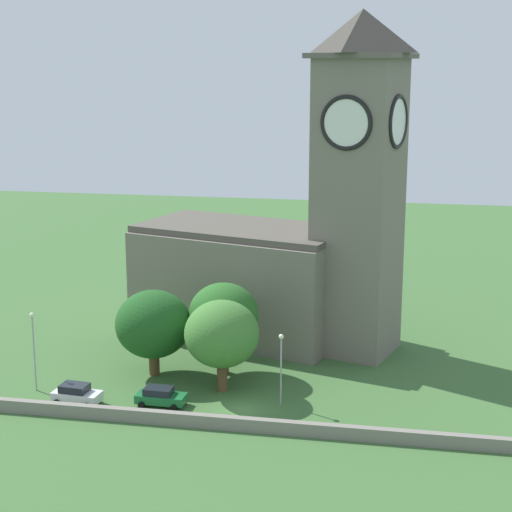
{
  "coord_description": "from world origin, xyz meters",
  "views": [
    {
      "loc": [
        13.84,
        -66.0,
        28.98
      ],
      "look_at": [
        -0.29,
        7.73,
        11.82
      ],
      "focal_mm": 58.89,
      "sensor_mm": 36.0,
      "label": 1
    }
  ],
  "objects_px": {
    "tree_by_tower": "(153,324)",
    "tree_riverside_east": "(224,315)",
    "streetlamp_west_mid": "(281,357)",
    "car_white": "(76,394)",
    "church": "(284,246)",
    "streetlamp_west_end": "(33,339)",
    "tree_churchyard": "(222,334)",
    "car_green": "(160,396)"
  },
  "relations": [
    {
      "from": "church",
      "to": "tree_churchyard",
      "type": "distance_m",
      "value": 16.72
    },
    {
      "from": "streetlamp_west_mid",
      "to": "tree_churchyard",
      "type": "bearing_deg",
      "value": 159.97
    },
    {
      "from": "tree_riverside_east",
      "to": "streetlamp_west_mid",
      "type": "bearing_deg",
      "value": -44.75
    },
    {
      "from": "tree_by_tower",
      "to": "church",
      "type": "bearing_deg",
      "value": 51.03
    },
    {
      "from": "car_white",
      "to": "car_green",
      "type": "xyz_separation_m",
      "value": [
        7.29,
        1.11,
        -0.09
      ]
    },
    {
      "from": "car_green",
      "to": "streetlamp_west_mid",
      "type": "bearing_deg",
      "value": 12.52
    },
    {
      "from": "tree_by_tower",
      "to": "tree_riverside_east",
      "type": "bearing_deg",
      "value": 15.1
    },
    {
      "from": "streetlamp_west_mid",
      "to": "tree_churchyard",
      "type": "xyz_separation_m",
      "value": [
        -5.74,
        2.09,
        1.04
      ]
    },
    {
      "from": "tree_churchyard",
      "to": "car_white",
      "type": "bearing_deg",
      "value": -155.08
    },
    {
      "from": "church",
      "to": "tree_riverside_east",
      "type": "xyz_separation_m",
      "value": [
        -4.04,
        -11.21,
        -4.44
      ]
    },
    {
      "from": "church",
      "to": "tree_by_tower",
      "type": "relative_size",
      "value": 4.13
    },
    {
      "from": "church",
      "to": "streetlamp_west_mid",
      "type": "height_order",
      "value": "church"
    },
    {
      "from": "car_white",
      "to": "streetlamp_west_end",
      "type": "bearing_deg",
      "value": 154.59
    },
    {
      "from": "streetlamp_west_end",
      "to": "tree_riverside_east",
      "type": "distance_m",
      "value": 17.56
    },
    {
      "from": "church",
      "to": "tree_by_tower",
      "type": "bearing_deg",
      "value": -128.97
    },
    {
      "from": "church",
      "to": "tree_churchyard",
      "type": "relative_size",
      "value": 4.04
    },
    {
      "from": "streetlamp_west_mid",
      "to": "car_white",
      "type": "bearing_deg",
      "value": -169.07
    },
    {
      "from": "streetlamp_west_end",
      "to": "tree_churchyard",
      "type": "bearing_deg",
      "value": 10.76
    },
    {
      "from": "church",
      "to": "streetlamp_west_mid",
      "type": "xyz_separation_m",
      "value": [
        2.57,
        -17.76,
        -5.94
      ]
    },
    {
      "from": "church",
      "to": "streetlamp_west_end",
      "type": "relative_size",
      "value": 4.63
    },
    {
      "from": "church",
      "to": "tree_by_tower",
      "type": "height_order",
      "value": "church"
    },
    {
      "from": "car_white",
      "to": "tree_by_tower",
      "type": "xyz_separation_m",
      "value": [
        4.49,
        8.2,
        4.11
      ]
    },
    {
      "from": "church",
      "to": "car_white",
      "type": "bearing_deg",
      "value": -125.29
    },
    {
      "from": "car_white",
      "to": "streetlamp_west_end",
      "type": "distance_m",
      "value": 6.7
    },
    {
      "from": "car_green",
      "to": "tree_churchyard",
      "type": "height_order",
      "value": "tree_churchyard"
    },
    {
      "from": "church",
      "to": "tree_riverside_east",
      "type": "bearing_deg",
      "value": -109.82
    },
    {
      "from": "streetlamp_west_end",
      "to": "tree_riverside_east",
      "type": "relative_size",
      "value": 0.83
    },
    {
      "from": "church",
      "to": "car_green",
      "type": "xyz_separation_m",
      "value": [
        -7.68,
        -20.03,
        -9.44
      ]
    },
    {
      "from": "car_green",
      "to": "tree_riverside_east",
      "type": "xyz_separation_m",
      "value": [
        3.64,
        8.82,
        5.0
      ]
    },
    {
      "from": "streetlamp_west_end",
      "to": "tree_riverside_east",
      "type": "bearing_deg",
      "value": 25.75
    },
    {
      "from": "streetlamp_west_end",
      "to": "tree_by_tower",
      "type": "relative_size",
      "value": 0.89
    },
    {
      "from": "car_white",
      "to": "tree_churchyard",
      "type": "height_order",
      "value": "tree_churchyard"
    },
    {
      "from": "car_green",
      "to": "tree_riverside_east",
      "type": "height_order",
      "value": "tree_riverside_east"
    },
    {
      "from": "streetlamp_west_end",
      "to": "tree_by_tower",
      "type": "height_order",
      "value": "tree_by_tower"
    },
    {
      "from": "church",
      "to": "tree_riverside_east",
      "type": "distance_m",
      "value": 12.72
    },
    {
      "from": "tree_by_tower",
      "to": "car_green",
      "type": "bearing_deg",
      "value": -68.5
    },
    {
      "from": "church",
      "to": "streetlamp_west_mid",
      "type": "relative_size",
      "value": 5.34
    },
    {
      "from": "car_white",
      "to": "tree_riverside_east",
      "type": "bearing_deg",
      "value": 42.28
    },
    {
      "from": "car_white",
      "to": "church",
      "type": "bearing_deg",
      "value": 54.71
    },
    {
      "from": "church",
      "to": "car_green",
      "type": "distance_m",
      "value": 23.44
    },
    {
      "from": "streetlamp_west_mid",
      "to": "tree_churchyard",
      "type": "height_order",
      "value": "tree_churchyard"
    },
    {
      "from": "car_green",
      "to": "streetlamp_west_mid",
      "type": "distance_m",
      "value": 11.06
    }
  ]
}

